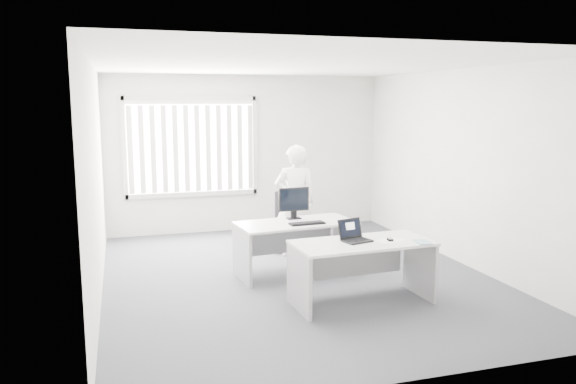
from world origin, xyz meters
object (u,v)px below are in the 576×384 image
object	(u,v)px
desk_far	(296,237)
monitor	(294,203)
laptop	(357,231)
office_chair	(289,232)
person	(295,201)
desk_near	(362,259)

from	to	relation	value
desk_far	monitor	bearing A→B (deg)	73.50
desk_far	laptop	distance (m)	1.36
office_chair	person	world-z (taller)	person
desk_near	monitor	world-z (taller)	monitor
office_chair	monitor	size ratio (longest dim) A/B	2.13
desk_near	desk_far	xyz separation A→B (m)	(-0.40, 1.29, -0.01)
laptop	monitor	distance (m)	1.52
desk_far	person	world-z (taller)	person
desk_near	laptop	distance (m)	0.33
person	laptop	distance (m)	2.12
person	monitor	distance (m)	0.68
desk_far	office_chair	bearing A→B (deg)	70.88
office_chair	person	bearing A→B (deg)	-87.72
desk_far	office_chair	xyz separation A→B (m)	(0.27, 1.22, -0.23)
desk_far	person	bearing A→B (deg)	66.22
desk_near	person	world-z (taller)	person
person	desk_near	bearing A→B (deg)	107.12
monitor	desk_far	bearing A→B (deg)	-102.08
desk_near	office_chair	distance (m)	2.52
desk_near	monitor	bearing A→B (deg)	100.35
laptop	monitor	xyz separation A→B (m)	(-0.30, 1.49, 0.08)
laptop	desk_far	bearing A→B (deg)	90.25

